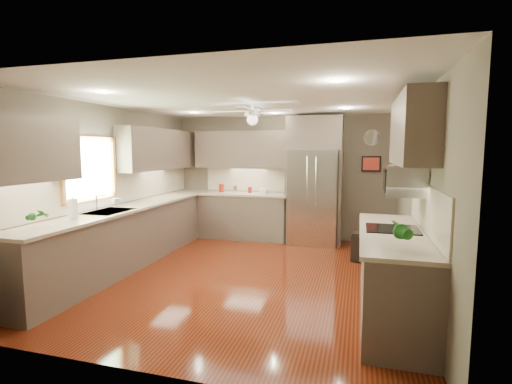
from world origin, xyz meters
The scene contains 27 objects.
floor centered at (0.00, 0.00, 0.00)m, with size 5.00×5.00×0.00m, color #4A1209.
ceiling centered at (0.00, 0.00, 2.50)m, with size 5.00×5.00×0.00m, color white.
wall_back centered at (0.00, 2.50, 1.25)m, with size 4.50×4.50×0.00m, color #645B4D.
wall_front centered at (0.00, -2.50, 1.25)m, with size 4.50×4.50×0.00m, color #645B4D.
wall_left centered at (-2.25, 0.00, 1.25)m, with size 5.00×5.00×0.00m, color #645B4D.
wall_right centered at (2.25, 0.00, 1.25)m, with size 5.00×5.00×0.00m, color #645B4D.
canister_a centered at (-1.23, 2.22, 1.02)m, with size 0.11×0.11×0.17m, color maroon.
canister_b centered at (-0.94, 2.26, 1.01)m, with size 0.08×0.08×0.13m, color silver.
canister_d centered at (-0.62, 2.23, 1.00)m, with size 0.08×0.08×0.12m, color maroon.
soap_bottle centered at (-2.06, -0.13, 1.04)m, with size 0.09×0.09×0.19m, color white.
potted_plant_left centered at (-1.95, -1.70, 1.08)m, with size 0.15×0.10×0.29m, color #175118.
potted_plant_right centered at (1.92, -1.52, 1.10)m, with size 0.18×0.14×0.32m, color #175118.
bowl centered at (-0.31, 2.21, 0.96)m, with size 0.19×0.19×0.05m, color tan.
left_run centered at (-1.95, 0.15, 0.48)m, with size 0.65×4.70×1.45m.
back_run centered at (-0.72, 2.20, 0.48)m, with size 1.85×0.65×1.45m.
uppers centered at (-0.74, 0.71, 1.87)m, with size 4.50×4.70×0.95m.
window centered at (-2.22, -0.50, 1.55)m, with size 0.05×1.12×0.92m.
sink centered at (-1.93, -0.50, 0.91)m, with size 0.50×0.70×0.32m.
refrigerator centered at (0.70, 2.16, 1.19)m, with size 1.06×0.75×2.45m.
right_run centered at (1.93, -0.80, 0.48)m, with size 0.70×2.20×1.45m.
microwave centered at (2.03, -0.55, 1.48)m, with size 0.43×0.55×0.34m.
ceiling_fan centered at (0.00, 0.30, 2.33)m, with size 1.18×1.18×0.32m.
recessed_lights centered at (-0.04, 0.40, 2.49)m, with size 2.84×3.14×0.01m.
wall_clock centered at (1.75, 2.48, 2.05)m, with size 0.30×0.03×0.30m.
framed_print centered at (1.75, 2.48, 1.55)m, with size 0.36×0.03×0.30m.
stool centered at (1.65, 1.19, 0.24)m, with size 0.43×0.43×0.46m.
paper_towel centered at (-1.93, -1.17, 1.08)m, with size 0.11×0.11×0.27m.
Camera 1 is at (1.54, -5.00, 1.82)m, focal length 26.00 mm.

